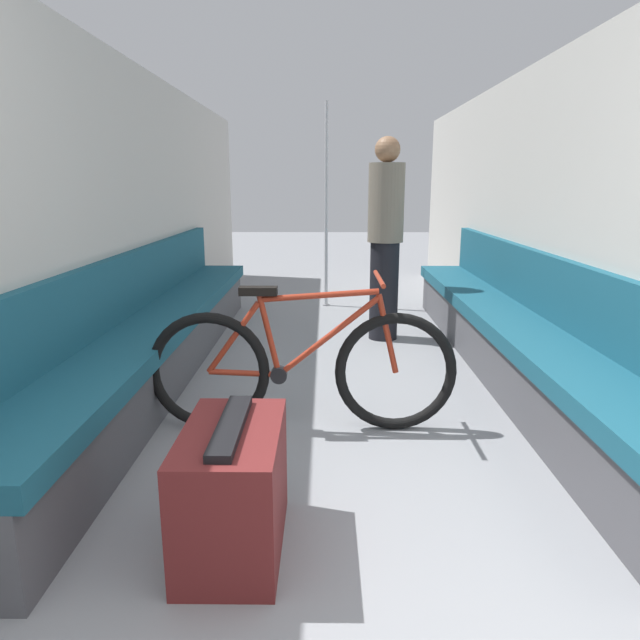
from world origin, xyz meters
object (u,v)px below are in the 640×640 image
at_px(luggage_bag, 233,489).
at_px(bench_seat_row_left, 159,336).
at_px(bench_seat_row_right, 513,337).
at_px(passenger_standing, 385,238).
at_px(bicycle, 302,368).
at_px(grab_pole_near, 326,210).

bearing_deg(luggage_bag, bench_seat_row_left, 113.09).
distance_m(bench_seat_row_left, bench_seat_row_right, 2.46).
relative_size(bench_seat_row_right, passenger_standing, 2.72).
bearing_deg(bicycle, bench_seat_row_left, 141.11).
bearing_deg(bench_seat_row_left, grab_pole_near, 64.13).
distance_m(bench_seat_row_left, bicycle, 1.36).
relative_size(bench_seat_row_left, bench_seat_row_right, 1.00).
xyz_separation_m(grab_pole_near, luggage_bag, (-0.34, -4.34, -0.81)).
xyz_separation_m(bicycle, luggage_bag, (-0.21, -1.06, -0.11)).
xyz_separation_m(bench_seat_row_right, bicycle, (-1.43, -0.88, 0.06)).
bearing_deg(grab_pole_near, luggage_bag, -94.50).
relative_size(bicycle, passenger_standing, 0.98).
height_order(bench_seat_row_left, bicycle, bench_seat_row_left).
xyz_separation_m(bench_seat_row_left, bicycle, (1.03, -0.88, 0.06)).
bearing_deg(luggage_bag, bench_seat_row_right, 49.85).
bearing_deg(bicycle, passenger_standing, 73.12).
bearing_deg(bench_seat_row_left, luggage_bag, -66.91).
relative_size(bench_seat_row_right, luggage_bag, 7.59).
height_order(bench_seat_row_right, bicycle, bench_seat_row_right).
height_order(bicycle, grab_pole_near, grab_pole_near).
relative_size(bench_seat_row_left, passenger_standing, 2.72).
relative_size(bicycle, grab_pole_near, 0.78).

